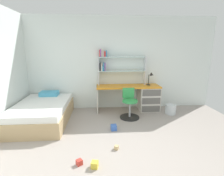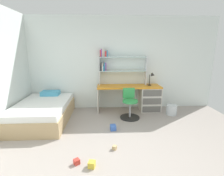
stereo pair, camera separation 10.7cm
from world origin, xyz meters
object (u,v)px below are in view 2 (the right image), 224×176
at_px(bookshelf_hutch, 116,64).
at_px(swivel_chair, 130,107).
at_px(toy_block_blue_3, 113,128).
at_px(desk, 144,97).
at_px(desk_lamp, 152,77).
at_px(waste_bin, 172,110).
at_px(toy_block_red_0, 77,162).
at_px(toy_block_yellow_1, 92,164).
at_px(bed_platform, 43,112).
at_px(toy_block_natural_2, 115,148).

xyz_separation_m(bookshelf_hutch, swivel_chair, (0.33, -0.71, -1.06)).
xyz_separation_m(swivel_chair, toy_block_blue_3, (-0.48, -0.71, -0.25)).
height_order(desk, toy_block_blue_3, desk).
distance_m(desk_lamp, waste_bin, 1.08).
height_order(toy_block_red_0, toy_block_yellow_1, toy_block_yellow_1).
bearing_deg(desk_lamp, bookshelf_hutch, 171.44).
relative_size(toy_block_red_0, toy_block_yellow_1, 0.83).
height_order(desk, bookshelf_hutch, bookshelf_hutch).
bearing_deg(bed_platform, toy_block_natural_2, -37.89).
height_order(bookshelf_hutch, toy_block_yellow_1, bookshelf_hutch).
bearing_deg(desk, toy_block_blue_3, -128.72).
xyz_separation_m(desk_lamp, bed_platform, (-2.96, -0.66, -0.76)).
height_order(desk_lamp, toy_block_yellow_1, desk_lamp).
height_order(toy_block_yellow_1, toy_block_blue_3, toy_block_blue_3).
height_order(bookshelf_hutch, toy_block_red_0, bookshelf_hutch).
distance_m(bookshelf_hutch, toy_block_yellow_1, 3.01).
distance_m(bed_platform, waste_bin, 3.47).
xyz_separation_m(desk, desk_lamp, (0.20, 0.01, 0.60)).
bearing_deg(toy_block_natural_2, bookshelf_hutch, 85.59).
bearing_deg(desk_lamp, toy_block_natural_2, -121.07).
distance_m(bookshelf_hutch, toy_block_red_0, 2.99).
bearing_deg(bookshelf_hutch, bed_platform, -156.83).
bearing_deg(desk, waste_bin, -28.64).
bearing_deg(toy_block_red_0, toy_block_yellow_1, -19.27).
height_order(desk, toy_block_natural_2, desk).
relative_size(bed_platform, toy_block_blue_3, 15.03).
distance_m(bookshelf_hutch, bed_platform, 2.36).
xyz_separation_m(desk, toy_block_red_0, (-1.65, -2.39, -0.37)).
bearing_deg(toy_block_natural_2, desk, 63.18).
xyz_separation_m(bed_platform, toy_block_natural_2, (1.74, -1.36, -0.21)).
bearing_deg(toy_block_yellow_1, swivel_chair, 65.48).
bearing_deg(toy_block_blue_3, desk_lamp, 46.30).
bearing_deg(toy_block_blue_3, toy_block_yellow_1, -108.07).
distance_m(bookshelf_hutch, waste_bin, 2.05).
height_order(desk_lamp, swivel_chair, desk_lamp).
xyz_separation_m(desk, bed_platform, (-2.76, -0.65, -0.17)).
bearing_deg(swivel_chair, desk_lamp, 37.38).
bearing_deg(toy_block_yellow_1, bed_platform, 126.61).
xyz_separation_m(desk_lamp, toy_block_red_0, (-1.85, -2.40, -0.97)).
distance_m(toy_block_natural_2, toy_block_blue_3, 0.76).
distance_m(toy_block_red_0, toy_block_natural_2, 0.74).
distance_m(bookshelf_hutch, swivel_chair, 1.32).
xyz_separation_m(swivel_chair, bed_platform, (-2.24, -0.11, -0.06)).
distance_m(swivel_chair, waste_bin, 1.24).
bearing_deg(desk_lamp, bed_platform, -167.42).
distance_m(swivel_chair, bed_platform, 2.24).
distance_m(toy_block_yellow_1, toy_block_blue_3, 1.29).
xyz_separation_m(swivel_chair, toy_block_yellow_1, (-0.88, -1.94, -0.26)).
xyz_separation_m(toy_block_red_0, toy_block_blue_3, (0.65, 1.14, 0.02)).
distance_m(desk, bed_platform, 2.84).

